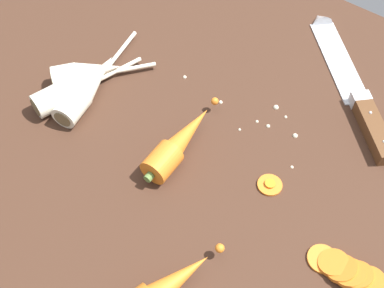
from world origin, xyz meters
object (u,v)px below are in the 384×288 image
parsnip_front (87,73)px  carrot_slice_stray_near (268,187)px  chefs_knife (347,76)px  carrot_slice_stack (353,274)px  parsnip_mid_right (71,90)px  whole_carrot (179,143)px  parsnip_mid_left (88,87)px

parsnip_front → carrot_slice_stray_near: size_ratio=4.27×
chefs_knife → carrot_slice_stack: 35.01cm
parsnip_mid_right → carrot_slice_stack: (49.31, 0.92, -0.80)cm
carrot_slice_stack → carrot_slice_stray_near: carrot_slice_stack is taller
whole_carrot → parsnip_mid_right: bearing=-173.2°
carrot_slice_stray_near → parsnip_mid_right: bearing=-171.0°
chefs_knife → parsnip_mid_left: (-31.02, -29.62, 1.33)cm
whole_carrot → parsnip_mid_right: 20.40cm
chefs_knife → parsnip_mid_right: (-32.71, -31.74, 1.33)cm
parsnip_mid_left → carrot_slice_stray_near: bearing=5.8°
parsnip_front → carrot_slice_stack: 50.25cm
whole_carrot → parsnip_mid_left: whole_carrot is taller
chefs_knife → whole_carrot: whole_carrot is taller
whole_carrot → parsnip_front: size_ratio=1.19×
parsnip_mid_left → carrot_slice_stray_near: (32.43, 3.28, -1.62)cm
carrot_slice_stack → carrot_slice_stray_near: size_ratio=3.32×
parsnip_mid_left → carrot_slice_stray_near: parsnip_mid_left is taller
whole_carrot → carrot_slice_stray_near: whole_carrot is taller
parsnip_front → carrot_slice_stack: parsnip_front is taller
chefs_knife → carrot_slice_stray_near: size_ratio=7.73×
carrot_slice_stray_near → chefs_knife: bearing=93.1°
chefs_knife → parsnip_mid_left: parsnip_mid_left is taller
chefs_knife → carrot_slice_stray_near: 26.39cm
chefs_knife → carrot_slice_stray_near: bearing=-86.9°
parsnip_mid_left → chefs_knife: bearing=43.7°
chefs_knife → parsnip_front: (-33.54, -27.57, 1.33)cm
chefs_knife → parsnip_mid_right: 45.60cm
parsnip_front → parsnip_mid_left: bearing=-39.1°
parsnip_front → parsnip_mid_right: same height
whole_carrot → parsnip_front: bearing=175.3°
carrot_slice_stack → chefs_knife: bearing=118.3°
chefs_knife → whole_carrot: (-12.46, -29.32, 1.45)cm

